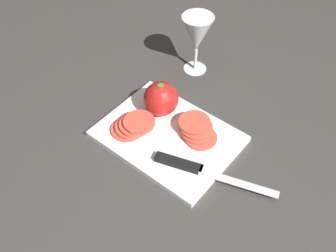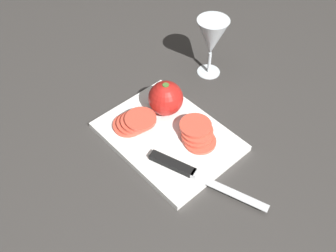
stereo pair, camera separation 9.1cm
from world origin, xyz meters
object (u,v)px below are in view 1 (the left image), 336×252
at_px(wine_glass, 197,35).
at_px(tomato_slice_stack_near, 198,130).
at_px(whole_tomato, 161,99).
at_px(knife, 189,167).
at_px(tomato_slice_stack_far, 133,126).

relative_size(wine_glass, tomato_slice_stack_near, 1.62).
distance_m(wine_glass, whole_tomato, 0.21).
height_order(knife, tomato_slice_stack_near, tomato_slice_stack_near).
bearing_deg(tomato_slice_stack_near, wine_glass, -52.41).
xyz_separation_m(whole_tomato, tomato_slice_stack_near, (-0.12, 0.01, -0.03)).
xyz_separation_m(wine_glass, tomato_slice_stack_far, (-0.03, 0.29, -0.08)).
bearing_deg(knife, whole_tomato, 130.74).
bearing_deg(whole_tomato, knife, 148.88).
relative_size(tomato_slice_stack_near, tomato_slice_stack_far, 1.06).
relative_size(whole_tomato, knife, 0.32).
height_order(wine_glass, tomato_slice_stack_far, wine_glass).
bearing_deg(tomato_slice_stack_near, knife, 115.63).
bearing_deg(whole_tomato, tomato_slice_stack_far, 82.68).
xyz_separation_m(whole_tomato, knife, (-0.16, 0.10, -0.04)).
distance_m(knife, tomato_slice_stack_far, 0.17).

